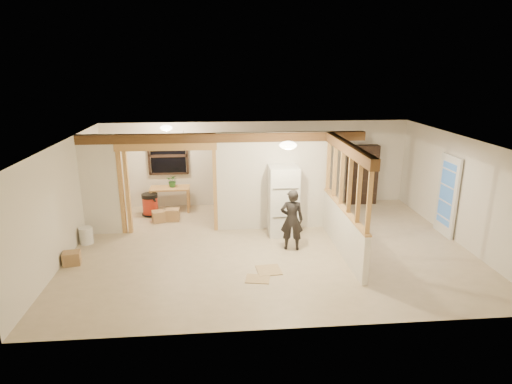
{
  "coord_description": "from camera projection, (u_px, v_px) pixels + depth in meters",
  "views": [
    {
      "loc": [
        -1.12,
        -9.15,
        4.07
      ],
      "look_at": [
        -0.29,
        0.4,
        1.22
      ],
      "focal_mm": 30.0,
      "sensor_mm": 36.0,
      "label": 1
    }
  ],
  "objects": [
    {
      "name": "shop_vac",
      "position": [
        150.0,
        204.0,
        11.99
      ],
      "size": [
        0.6,
        0.6,
        0.63
      ],
      "primitive_type": "cylinder",
      "rotation": [
        0.0,
        0.0,
        -0.27
      ],
      "color": "#B42B17",
      "rests_on": "floor"
    },
    {
      "name": "bucket",
      "position": [
        86.0,
        235.0,
        10.11
      ],
      "size": [
        0.41,
        0.41,
        0.4
      ],
      "primitive_type": "cylinder",
      "rotation": [
        0.0,
        0.0,
        -0.4
      ],
      "color": "white",
      "rests_on": "floor"
    },
    {
      "name": "partition_center",
      "position": [
        272.0,
        181.0,
        10.79
      ],
      "size": [
        2.8,
        0.12,
        2.5
      ],
      "primitive_type": "cube",
      "color": "silver",
      "rests_on": "floor"
    },
    {
      "name": "doorway_frame",
      "position": [
        169.0,
        190.0,
        10.62
      ],
      "size": [
        2.46,
        0.14,
        2.2
      ],
      "primitive_type": "cube",
      "color": "tan",
      "rests_on": "floor"
    },
    {
      "name": "french_door",
      "position": [
        447.0,
        196.0,
        10.46
      ],
      "size": [
        0.12,
        0.86,
        2.0
      ],
      "primitive_type": "cube",
      "color": "white",
      "rests_on": "floor"
    },
    {
      "name": "window_back",
      "position": [
        168.0,
        156.0,
        12.35
      ],
      "size": [
        1.12,
        0.1,
        1.1
      ],
      "primitive_type": "cube",
      "color": "black",
      "rests_on": "wall_back"
    },
    {
      "name": "work_table",
      "position": [
        170.0,
        199.0,
        12.34
      ],
      "size": [
        1.14,
        0.59,
        0.71
      ],
      "primitive_type": "cube",
      "rotation": [
        0.0,
        0.0,
        0.03
      ],
      "color": "tan",
      "rests_on": "floor"
    },
    {
      "name": "box_front",
      "position": [
        72.0,
        258.0,
        9.06
      ],
      "size": [
        0.39,
        0.34,
        0.28
      ],
      "primitive_type": "cube",
      "rotation": [
        0.0,
        0.0,
        0.17
      ],
      "color": "#A67D50",
      "rests_on": "floor"
    },
    {
      "name": "ceiling_dome_util",
      "position": [
        166.0,
        128.0,
        11.27
      ],
      "size": [
        0.32,
        0.32,
        0.14
      ],
      "primitive_type": "ellipsoid",
      "color": "#FFEABF",
      "rests_on": "ceiling"
    },
    {
      "name": "wall_right",
      "position": [
        461.0,
        190.0,
        10.01
      ],
      "size": [
        0.01,
        6.5,
        2.5
      ],
      "primitive_type": "cube",
      "color": "silver",
      "rests_on": "floor"
    },
    {
      "name": "partition_left_stub",
      "position": [
        100.0,
        185.0,
        10.44
      ],
      "size": [
        0.9,
        0.12,
        2.5
      ],
      "primitive_type": "cube",
      "color": "silver",
      "rests_on": "floor"
    },
    {
      "name": "ceiling_dome_main",
      "position": [
        288.0,
        145.0,
        8.83
      ],
      "size": [
        0.36,
        0.36,
        0.16
      ],
      "primitive_type": "ellipsoid",
      "color": "#FFEABF",
      "rests_on": "ceiling"
    },
    {
      "name": "wall_left",
      "position": [
        64.0,
        201.0,
        9.25
      ],
      "size": [
        0.01,
        6.5,
        2.5
      ],
      "primitive_type": "cube",
      "color": "silver",
      "rests_on": "floor"
    },
    {
      "name": "wall_back",
      "position": [
        257.0,
        164.0,
        12.73
      ],
      "size": [
        9.0,
        0.01,
        2.5
      ],
      "primitive_type": "cube",
      "color": "silver",
      "rests_on": "floor"
    },
    {
      "name": "bookshelf",
      "position": [
        362.0,
        175.0,
        12.89
      ],
      "size": [
        0.9,
        0.3,
        1.79
      ],
      "primitive_type": "cube",
      "color": "black",
      "rests_on": "floor"
    },
    {
      "name": "floor",
      "position": [
        270.0,
        247.0,
        9.99
      ],
      "size": [
        9.0,
        6.5,
        0.01
      ],
      "primitive_type": "cube",
      "color": "beige",
      "rests_on": "ground"
    },
    {
      "name": "hanging_bulb",
      "position": [
        184.0,
        144.0,
        10.73
      ],
      "size": [
        0.07,
        0.07,
        0.07
      ],
      "primitive_type": "ellipsoid",
      "color": "#FFD88C",
      "rests_on": "ceiling"
    },
    {
      "name": "floor_panel_near",
      "position": [
        269.0,
        270.0,
        8.82
      ],
      "size": [
        0.53,
        0.53,
        0.02
      ],
      "primitive_type": "cube",
      "rotation": [
        0.0,
        0.0,
        0.1
      ],
      "color": "tan",
      "rests_on": "floor"
    },
    {
      "name": "wall_front",
      "position": [
        296.0,
        257.0,
        6.53
      ],
      "size": [
        9.0,
        0.01,
        2.5
      ],
      "primitive_type": "cube",
      "color": "silver",
      "rests_on": "floor"
    },
    {
      "name": "stud_partition",
      "position": [
        346.0,
        181.0,
        9.27
      ],
      "size": [
        0.14,
        3.2,
        1.32
      ],
      "primitive_type": "cube",
      "color": "tan",
      "rests_on": "pony_wall"
    },
    {
      "name": "box_util_b",
      "position": [
        159.0,
        216.0,
        11.54
      ],
      "size": [
        0.4,
        0.4,
        0.3
      ],
      "primitive_type": "cube",
      "rotation": [
        0.0,
        0.0,
        0.3
      ],
      "color": "#A67D50",
      "rests_on": "floor"
    },
    {
      "name": "floor_panel_far",
      "position": [
        258.0,
        279.0,
        8.46
      ],
      "size": [
        0.53,
        0.46,
        0.02
      ],
      "primitive_type": "cube",
      "rotation": [
        0.0,
        0.0,
        -0.19
      ],
      "color": "tan",
      "rests_on": "floor"
    },
    {
      "name": "potted_plant",
      "position": [
        173.0,
        181.0,
        12.23
      ],
      "size": [
        0.4,
        0.37,
        0.36
      ],
      "primitive_type": "imported",
      "rotation": [
        0.0,
        0.0,
        -0.29
      ],
      "color": "#345F27",
      "rests_on": "work_table"
    },
    {
      "name": "woman",
      "position": [
        292.0,
        220.0,
        9.66
      ],
      "size": [
        0.56,
        0.41,
        1.43
      ],
      "primitive_type": "imported",
      "rotation": [
        0.0,
        0.0,
        3.0
      ],
      "color": "#2A2524",
      "rests_on": "floor"
    },
    {
      "name": "refrigerator",
      "position": [
        283.0,
        201.0,
        10.54
      ],
      "size": [
        0.71,
        0.69,
        1.73
      ],
      "primitive_type": "cube",
      "color": "white",
      "rests_on": "floor"
    },
    {
      "name": "header_beam_back",
      "position": [
        224.0,
        138.0,
        10.37
      ],
      "size": [
        7.0,
        0.18,
        0.22
      ],
      "primitive_type": "cube",
      "color": "brown",
      "rests_on": "ceiling"
    },
    {
      "name": "pony_wall",
      "position": [
        343.0,
        231.0,
        9.6
      ],
      "size": [
        0.12,
        3.2,
        1.0
      ],
      "primitive_type": "cube",
      "color": "silver",
      "rests_on": "floor"
    },
    {
      "name": "ceiling",
      "position": [
        271.0,
        140.0,
        9.27
      ],
      "size": [
        9.0,
        6.5,
        0.01
      ],
      "primitive_type": "cube",
      "color": "white"
    },
    {
      "name": "box_util_a",
      "position": [
        173.0,
        215.0,
        11.64
      ],
      "size": [
        0.38,
        0.33,
        0.32
      ],
      "primitive_type": "cube",
      "rotation": [
        0.0,
        0.0,
        -0.03
      ],
      "color": "#A67D50",
      "rests_on": "floor"
    },
    {
      "name": "header_beam_right",
      "position": [
        348.0,
        148.0,
        9.06
      ],
      "size": [
        0.18,
        3.3,
        0.22
      ],
      "primitive_type": "cube",
      "color": "brown",
      "rests_on": "ceiling"
    }
  ]
}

